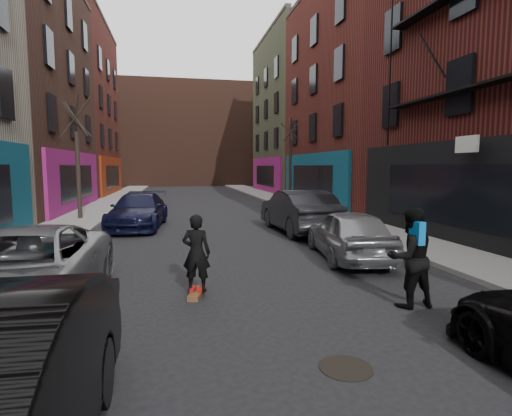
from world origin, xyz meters
name	(u,v)px	position (x,y,z in m)	size (l,w,h in m)	color
sidewalk_left	(115,199)	(-6.25, 30.00, 0.07)	(2.50, 84.00, 0.13)	gray
sidewalk_right	(270,197)	(6.25, 30.00, 0.07)	(2.50, 84.00, 0.13)	gray
buildings_right	(471,62)	(13.50, 16.00, 8.00)	(12.00, 56.00, 16.00)	#48271E
building_far	(185,136)	(0.00, 56.00, 7.00)	(40.00, 10.00, 14.00)	#47281E
tree_left_far	(77,151)	(-6.20, 18.00, 3.38)	(2.00, 2.00, 6.50)	black
tree_right_far	(290,153)	(6.20, 24.00, 3.53)	(2.00, 2.00, 6.80)	black
parked_left_far	(21,270)	(-4.42, 5.20, 0.75)	(2.48, 5.39, 1.50)	gray
parked_left_end	(138,211)	(-3.20, 15.06, 0.74)	(2.08, 5.11, 1.48)	black
parked_right_far	(349,234)	(3.20, 7.88, 0.72)	(1.71, 4.24, 1.44)	gray
parked_right_end	(298,211)	(3.20, 12.63, 0.85)	(1.81, 5.19, 1.71)	black
skateboard	(197,293)	(-1.25, 5.40, 0.05)	(0.22, 0.80, 0.10)	brown
skateboarder	(196,253)	(-1.25, 5.40, 0.89)	(0.58, 0.38, 1.58)	black
pedestrian	(410,257)	(2.64, 3.97, 0.94)	(0.94, 0.74, 1.87)	black
manhole	(346,368)	(0.50, 2.03, 0.01)	(0.70, 0.70, 0.01)	black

